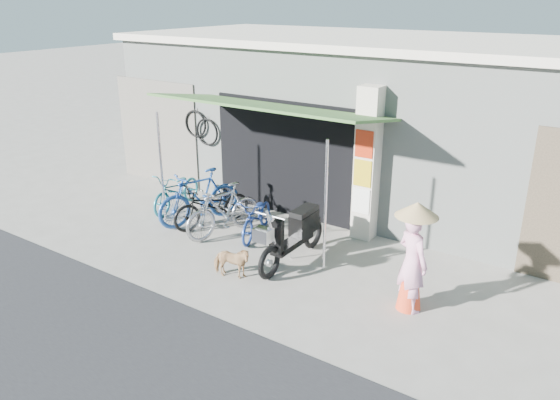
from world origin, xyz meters
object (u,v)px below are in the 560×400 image
Objects in this scene: bike_silver at (223,210)px; moped at (294,234)px; bike_navy at (257,217)px; bike_black at (212,205)px; bike_blue at (199,197)px; street_dog at (231,262)px; nun at (413,258)px; bike_teal at (177,190)px.

bike_silver is 0.85× the size of moped.
moped is (1.21, -0.53, 0.12)m from bike_navy.
moped is at bearing 9.03° from bike_silver.
bike_silver is (0.47, -0.21, 0.07)m from bike_black.
moped reaches higher than bike_navy.
bike_navy is 0.76× the size of moped.
moped is at bearing 10.41° from bike_blue.
bike_silver reaches higher than bike_navy.
nun is at bearing -93.77° from street_dog.
bike_teal is 2.36m from bike_navy.
nun reaches higher than bike_navy.
moped is at bearing -40.61° from bike_navy.
bike_black reaches higher than bike_navy.
bike_teal is at bearing 168.34° from moped.
nun reaches higher than street_dog.
bike_silver is at bearing 24.85° from street_dog.
bike_navy is at bearing 3.27° from street_dog.
bike_teal is 1.00m from bike_blue.
bike_blue is 2.60m from street_dog.
nun is at bearing 10.58° from bike_blue.
bike_teal is 0.88× the size of bike_blue.
nun is (2.87, 0.78, 0.58)m from street_dog.
bike_black is (1.29, -0.29, 0.02)m from bike_teal.
moped is at bearing 10.77° from bike_black.
bike_teal is 0.95× the size of bike_silver.
nun is at bearing 11.63° from bike_black.
bike_black is (0.35, 0.00, -0.12)m from bike_blue.
bike_blue reaches higher than street_dog.
bike_teal is at bearing 18.44° from nun.
bike_black is at bearing 29.76° from street_dog.
bike_black is 0.52m from bike_silver.
bike_navy is 1.33m from moped.
bike_blue reaches higher than bike_teal.
nun reaches higher than bike_teal.
street_dog is 0.34× the size of moped.
bike_navy is 0.89× the size of nun.
bike_black reaches higher than street_dog.
street_dog is (2.08, -1.53, -0.28)m from bike_blue.
bike_black is 0.99× the size of bike_silver.
bike_silver is 0.69m from bike_navy.
bike_silver is 1.81m from moped.
bike_black is 2.52× the size of street_dog.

